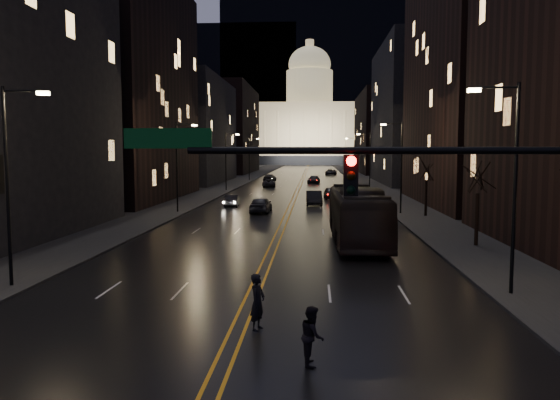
% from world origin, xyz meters
% --- Properties ---
extents(ground, '(900.00, 900.00, 0.00)m').
position_xyz_m(ground, '(0.00, 0.00, 0.00)').
color(ground, black).
rests_on(ground, ground).
extents(road, '(20.00, 320.00, 0.02)m').
position_xyz_m(road, '(0.00, 130.00, 0.01)').
color(road, black).
rests_on(road, ground).
extents(sidewalk_left, '(8.00, 320.00, 0.16)m').
position_xyz_m(sidewalk_left, '(-14.00, 130.00, 0.08)').
color(sidewalk_left, black).
rests_on(sidewalk_left, ground).
extents(sidewalk_right, '(8.00, 320.00, 0.16)m').
position_xyz_m(sidewalk_right, '(14.00, 130.00, 0.08)').
color(sidewalk_right, black).
rests_on(sidewalk_right, ground).
extents(center_line, '(0.62, 320.00, 0.01)m').
position_xyz_m(center_line, '(0.00, 130.00, 0.03)').
color(center_line, orange).
rests_on(center_line, road).
extents(building_left_mid, '(12.00, 30.00, 28.00)m').
position_xyz_m(building_left_mid, '(-21.00, 54.00, 14.00)').
color(building_left_mid, black).
rests_on(building_left_mid, ground).
extents(building_left_far, '(12.00, 34.00, 20.00)m').
position_xyz_m(building_left_far, '(-21.00, 92.00, 10.00)').
color(building_left_far, black).
rests_on(building_left_far, ground).
extents(building_left_dist, '(12.00, 40.00, 24.00)m').
position_xyz_m(building_left_dist, '(-21.00, 140.00, 12.00)').
color(building_left_dist, black).
rests_on(building_left_dist, ground).
extents(building_right_tall, '(12.00, 30.00, 38.00)m').
position_xyz_m(building_right_tall, '(21.00, 50.00, 19.00)').
color(building_right_tall, black).
rests_on(building_right_tall, ground).
extents(building_right_mid, '(12.00, 34.00, 26.00)m').
position_xyz_m(building_right_mid, '(21.00, 92.00, 13.00)').
color(building_right_mid, black).
rests_on(building_right_mid, ground).
extents(building_right_dist, '(12.00, 40.00, 22.00)m').
position_xyz_m(building_right_dist, '(21.00, 140.00, 11.00)').
color(building_right_dist, black).
rests_on(building_right_dist, ground).
extents(mountain_ridge, '(520.00, 60.00, 130.00)m').
position_xyz_m(mountain_ridge, '(40.00, 380.00, 65.00)').
color(mountain_ridge, black).
rests_on(mountain_ridge, ground).
extents(capitol, '(90.00, 50.00, 58.50)m').
position_xyz_m(capitol, '(0.00, 250.00, 17.15)').
color(capitol, black).
rests_on(capitol, ground).
extents(traffic_signal, '(17.29, 0.45, 7.00)m').
position_xyz_m(traffic_signal, '(5.91, -0.00, 5.10)').
color(traffic_signal, black).
rests_on(traffic_signal, ground).
extents(streetlamp_right_near, '(2.13, 0.25, 9.00)m').
position_xyz_m(streetlamp_right_near, '(10.81, 10.00, 5.08)').
color(streetlamp_right_near, black).
rests_on(streetlamp_right_near, ground).
extents(streetlamp_left_near, '(2.13, 0.25, 9.00)m').
position_xyz_m(streetlamp_left_near, '(-10.81, 10.00, 5.08)').
color(streetlamp_left_near, black).
rests_on(streetlamp_left_near, ground).
extents(streetlamp_right_mid, '(2.13, 0.25, 9.00)m').
position_xyz_m(streetlamp_right_mid, '(10.81, 40.00, 5.08)').
color(streetlamp_right_mid, black).
rests_on(streetlamp_right_mid, ground).
extents(streetlamp_left_mid, '(2.13, 0.25, 9.00)m').
position_xyz_m(streetlamp_left_mid, '(-10.81, 40.00, 5.08)').
color(streetlamp_left_mid, black).
rests_on(streetlamp_left_mid, ground).
extents(streetlamp_right_far, '(2.13, 0.25, 9.00)m').
position_xyz_m(streetlamp_right_far, '(10.81, 70.00, 5.08)').
color(streetlamp_right_far, black).
rests_on(streetlamp_right_far, ground).
extents(streetlamp_left_far, '(2.13, 0.25, 9.00)m').
position_xyz_m(streetlamp_left_far, '(-10.81, 70.00, 5.08)').
color(streetlamp_left_far, black).
rests_on(streetlamp_left_far, ground).
extents(streetlamp_right_dist, '(2.13, 0.25, 9.00)m').
position_xyz_m(streetlamp_right_dist, '(10.81, 100.00, 5.08)').
color(streetlamp_right_dist, black).
rests_on(streetlamp_right_dist, ground).
extents(streetlamp_left_dist, '(2.13, 0.25, 9.00)m').
position_xyz_m(streetlamp_left_dist, '(-10.81, 100.00, 5.08)').
color(streetlamp_left_dist, black).
rests_on(streetlamp_left_dist, ground).
extents(tree_right_mid, '(2.40, 2.40, 6.65)m').
position_xyz_m(tree_right_mid, '(13.00, 22.00, 4.53)').
color(tree_right_mid, black).
rests_on(tree_right_mid, ground).
extents(tree_right_far, '(2.40, 2.40, 6.65)m').
position_xyz_m(tree_right_far, '(13.00, 38.00, 4.53)').
color(tree_right_far, black).
rests_on(tree_right_far, ground).
extents(bus, '(3.38, 13.55, 3.76)m').
position_xyz_m(bus, '(5.53, 23.31, 1.88)').
color(bus, black).
rests_on(bus, ground).
extents(oncoming_car_a, '(2.08, 4.88, 1.64)m').
position_xyz_m(oncoming_car_a, '(-2.74, 40.83, 0.82)').
color(oncoming_car_a, black).
rests_on(oncoming_car_a, ground).
extents(oncoming_car_b, '(1.72, 4.21, 1.36)m').
position_xyz_m(oncoming_car_b, '(-6.50, 46.40, 0.68)').
color(oncoming_car_b, black).
rests_on(oncoming_car_b, ground).
extents(oncoming_car_c, '(2.69, 4.88, 1.29)m').
position_xyz_m(oncoming_car_c, '(-5.25, 79.96, 0.65)').
color(oncoming_car_c, black).
rests_on(oncoming_car_c, ground).
extents(oncoming_car_d, '(2.60, 5.34, 1.50)m').
position_xyz_m(oncoming_car_d, '(-6.44, 96.54, 0.75)').
color(oncoming_car_d, black).
rests_on(oncoming_car_d, ground).
extents(receding_car_a, '(1.93, 5.08, 1.65)m').
position_xyz_m(receding_car_a, '(2.59, 48.70, 0.83)').
color(receding_car_a, black).
rests_on(receding_car_a, ground).
extents(receding_car_b, '(2.13, 4.71, 1.57)m').
position_xyz_m(receding_car_b, '(4.83, 57.00, 0.78)').
color(receding_car_b, black).
rests_on(receding_car_b, ground).
extents(receding_car_c, '(2.65, 5.30, 1.48)m').
position_xyz_m(receding_car_c, '(2.50, 89.95, 0.74)').
color(receding_car_c, black).
rests_on(receding_car_c, ground).
extents(receding_car_d, '(3.24, 5.96, 1.59)m').
position_xyz_m(receding_car_d, '(6.85, 127.10, 0.79)').
color(receding_car_d, black).
rests_on(receding_car_d, ground).
extents(pedestrian_a, '(0.68, 0.84, 1.98)m').
position_xyz_m(pedestrian_a, '(0.68, 5.00, 0.99)').
color(pedestrian_a, black).
rests_on(pedestrian_a, ground).
extents(pedestrian_b, '(0.52, 0.87, 1.73)m').
position_xyz_m(pedestrian_b, '(2.58, 2.06, 0.87)').
color(pedestrian_b, black).
rests_on(pedestrian_b, ground).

